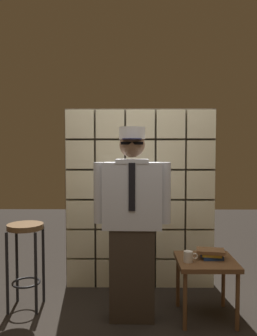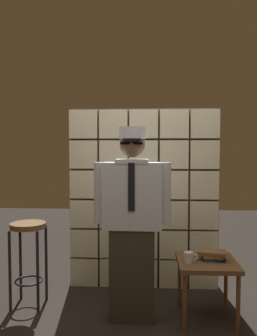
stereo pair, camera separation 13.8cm
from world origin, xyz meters
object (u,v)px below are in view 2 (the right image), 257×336
Objects in this scene: book_stack at (212,255)px; coffee_mug at (189,257)px; standing_person at (132,220)px; bar_stool at (28,244)px; side_table at (207,268)px.

coffee_mug reaches higher than book_stack.
bar_stool is (-1.02, 0.21, -0.29)m from standing_person.
side_table is 1.96× the size of book_stack.
bar_stool is at bearing 174.84° from book_stack.
standing_person is at bearing 175.67° from coffee_mug.
side_table is 4.25× the size of coffee_mug.
standing_person is 6.29× the size of book_stack.
standing_person is 0.79m from side_table.
bar_stool is 1.54m from coffee_mug.
side_table is 0.22m from coffee_mug.
bar_stool is 2.98× the size of book_stack.
coffee_mug is at bearing -3.33° from standing_person.
bar_stool is at bearing 169.23° from standing_person.
book_stack is at bearing 5.43° from standing_person.
book_stack is at bearing 21.89° from side_table.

